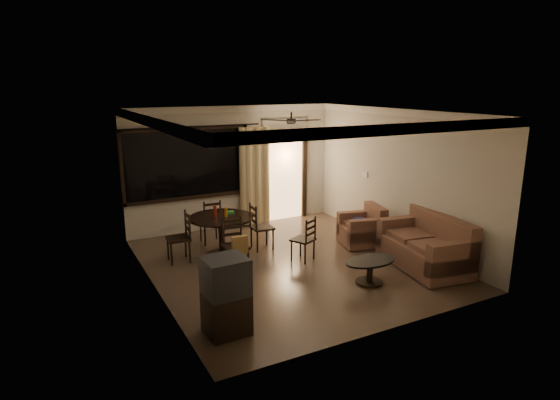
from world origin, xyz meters
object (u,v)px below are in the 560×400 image
tv_cabinet (226,296)px  side_chair (303,247)px  dining_chair_south (236,254)px  dining_chair_east (262,235)px  coffee_table (370,268)px  dining_chair_north (211,230)px  armchair (364,229)px  dining_table (221,225)px  sofa (427,247)px  dining_chair_west (179,247)px

tv_cabinet → side_chair: (2.27, 1.83, -0.28)m
dining_chair_south → tv_cabinet: size_ratio=0.89×
dining_chair_east → coffee_table: 2.53m
dining_chair_north → armchair: dining_chair_north is taller
dining_table → dining_chair_south: bearing=-93.7°
tv_cabinet → sofa: bearing=4.3°
dining_table → dining_chair_north: 0.85m
dining_chair_north → sofa: bearing=137.8°
dining_chair_east → coffee_table: size_ratio=1.01×
dining_chair_east → dining_chair_north: (-0.79, 0.84, 0.00)m
dining_chair_south → dining_chair_east: bearing=45.7°
dining_chair_east → dining_chair_south: size_ratio=1.00×
armchair → coffee_table: 1.97m
dining_chair_west → dining_chair_north: (0.88, 0.73, 0.00)m
dining_chair_north → dining_chair_west: bearing=43.2°
dining_chair_west → sofa: size_ratio=0.50×
coffee_table → tv_cabinet: bearing=-171.7°
dining_chair_south → sofa: 3.47m
coffee_table → side_chair: bearing=107.8°
dining_chair_west → side_chair: size_ratio=1.10×
dining_chair_north → tv_cabinet: 3.77m
sofa → coffee_table: size_ratio=2.03×
dining_chair_east → tv_cabinet: tv_cabinet is taller
dining_chair_east → armchair: size_ratio=0.97×
dining_chair_east → dining_chair_north: bearing=46.8°
armchair → sofa: bearing=-66.4°
dining_table → dining_chair_south: dining_table is taller
dining_chair_south → sofa: size_ratio=0.50×
dining_table → sofa: 3.88m
dining_chair_west → dining_chair_east: size_ratio=1.00×
dining_chair_east → tv_cabinet: bearing=150.0°
dining_chair_west → dining_table: bearing=90.1°
side_chair → armchair: bearing=160.9°
sofa → side_chair: bearing=152.8°
tv_cabinet → armchair: 4.35m
dining_table → sofa: (3.08, -2.34, -0.24)m
sofa → armchair: sofa is taller
sofa → dining_chair_east: bearing=143.8°
armchair → coffee_table: bearing=-110.0°
dining_table → sofa: bearing=-37.2°
dining_table → armchair: bearing=-15.8°
dining_chair_north → coffee_table: (1.68, -3.21, -0.01)m
dining_chair_east → sofa: 3.21m
dining_chair_west → sofa: 4.59m
dining_chair_east → armchair: 2.14m
dining_table → coffee_table: bearing=-54.6°
dining_table → side_chair: size_ratio=1.45×
dining_chair_south → armchair: bearing=4.7°
dining_chair_west → dining_chair_east: same height
dining_chair_north → side_chair: bearing=127.9°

